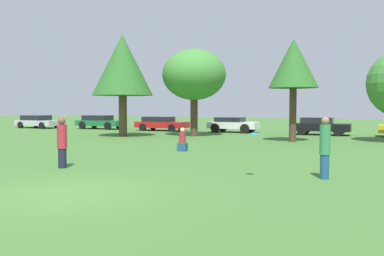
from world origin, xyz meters
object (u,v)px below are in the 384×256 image
Objects in this scene: person_catcher at (325,147)px; tree_0 at (122,66)px; tree_1 at (194,75)px; parked_car_silver at (38,121)px; tree_2 at (293,64)px; parked_car_red at (161,123)px; parked_car_white at (233,124)px; bystander_sitting at (182,141)px; parked_car_green at (100,122)px; frisbee at (254,134)px; person_thrower at (62,142)px; parked_car_black at (320,126)px.

tree_0 is (-13.87, 11.69, 3.85)m from person_catcher.
tree_1 reaches higher than parked_car_silver.
tree_2 is 1.35× the size of parked_car_red.
parked_car_white is at bearing 50.11° from tree_0.
parked_car_silver is (-26.73, 17.62, -0.28)m from person_catcher.
tree_2 is at bearing 60.39° from bystander_sitting.
tree_0 is at bearing -43.64° from parked_car_green.
person_catcher is 0.30× the size of tree_2.
tree_1 is (-9.48, 13.66, 3.24)m from person_catcher.
parked_car_red is at bearing -0.69° from parked_car_green.
parked_car_red is at bearing 123.25° from frisbee.
parked_car_white is (-5.55, 6.62, -3.79)m from tree_2.
tree_0 is at bearing -127.71° from parked_car_white.
parked_car_black is at bearing 63.09° from person_thrower.
parked_car_red is at bearing 93.58° from tree_0.
frisbee is at bearing -34.14° from parked_car_silver.
bystander_sitting is at bearing -45.19° from person_catcher.
parked_car_silver is at bearing -174.95° from parked_car_red.
tree_0 reaches higher than parked_car_white.
person_thrower reaches higher than frisbee.
tree_1 is 9.69m from parked_car_black.
frisbee is 17.55m from tree_0.
parked_car_white is 0.97× the size of parked_car_black.
tree_0 is 7.76m from parked_car_red.
tree_0 is 4.85m from tree_1.
parked_car_white is 6.57m from parked_car_black.
bystander_sitting is at bearing -108.32° from parked_car_black.
parked_car_black reaches higher than parked_car_silver.
parked_car_black reaches higher than parked_car_green.
tree_1 is 7.51m from parked_car_red.
tree_1 reaches higher than parked_car_red.
frisbee is 0.04× the size of tree_1.
parked_car_black reaches higher than parked_car_white.
tree_0 is (-11.98, 12.34, 3.48)m from frisbee.
tree_1 reaches higher than frisbee.
person_catcher is at bearing -63.94° from parked_car_white.
tree_1 is (-1.24, 14.82, 3.28)m from person_thrower.
parked_car_green is 1.13× the size of parked_car_black.
parked_car_green is (-17.91, 6.69, -3.78)m from tree_2.
tree_2 is 7.40m from parked_car_black.
person_thrower is at bearing -85.22° from tree_1.
person_thrower is 0.38× the size of parked_car_red.
tree_2 is at bearing 58.72° from person_thrower.
tree_2 is 1.38× the size of parked_car_silver.
tree_2 is at bearing -11.24° from parked_car_silver.
parked_car_black is (12.66, -0.09, 0.05)m from parked_car_red.
tree_2 is 1.48× the size of parked_car_black.
parked_car_silver is 25.12m from parked_car_black.
tree_1 is at bearing -148.10° from parked_car_black.
person_catcher is at bearing -0.00° from person_thrower.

